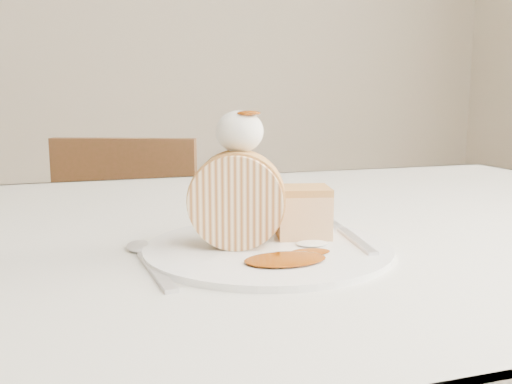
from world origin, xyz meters
name	(u,v)px	position (x,y,z in m)	size (l,w,h in m)	color
table	(267,285)	(0.00, 0.20, 0.66)	(1.40, 0.90, 0.75)	beige
chair_far	(137,257)	(-0.08, 1.10, 0.46)	(0.49, 0.49, 0.81)	brown
plate	(268,249)	(-0.05, 0.06, 0.75)	(0.26, 0.26, 0.01)	white
roulade_slice	(237,200)	(-0.08, 0.07, 0.81)	(0.10, 0.10, 0.05)	beige
cake_chunk	(303,215)	(0.00, 0.08, 0.78)	(0.06, 0.05, 0.05)	#C7864B
whipped_cream	(240,132)	(-0.07, 0.08, 0.88)	(0.05, 0.05, 0.04)	silver
caramel_drizzle	(249,108)	(-0.07, 0.07, 0.90)	(0.03, 0.02, 0.01)	#752F04
caramel_pool	(285,259)	(-0.05, 0.00, 0.76)	(0.08, 0.05, 0.00)	#752F04
fork	(356,240)	(0.05, 0.04, 0.76)	(0.02, 0.16, 0.00)	silver
spoon	(156,270)	(-0.17, 0.02, 0.75)	(0.02, 0.16, 0.00)	silver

